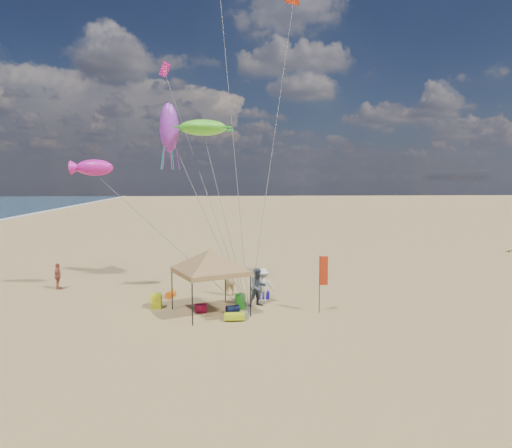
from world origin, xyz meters
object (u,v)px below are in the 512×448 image
Objects in this scene: chair_yellow at (156,301)px; person_near_a at (229,279)px; chair_green at (240,302)px; cooler_red at (201,308)px; cooler_blue at (264,295)px; beach_cart at (235,316)px; canopy_tent at (210,252)px; feather_flag at (323,274)px; person_far_a at (58,276)px; person_near_c at (263,286)px; person_near_b at (258,287)px.

person_near_a is at bearing 31.37° from chair_yellow.
person_near_a is (-0.50, 2.59, 0.56)m from chair_green.
cooler_red is at bearing -21.73° from chair_yellow.
beach_cart is at bearing -113.89° from cooler_blue.
canopy_tent is 7.43× the size of chair_yellow.
feather_flag reaches higher than person_far_a.
chair_yellow is at bearing -0.25° from person_near_c.
canopy_tent reaches higher than chair_yellow.
cooler_red is 3.46m from person_near_a.
person_near_c reaches higher than cooler_blue.
chair_yellow is at bearing 148.64° from beach_cart.
chair_yellow is at bearing 170.69° from feather_flag.
cooler_red is at bearing 18.95° from person_near_c.
cooler_red is 0.30× the size of person_near_c.
cooler_red is 0.60× the size of beach_cart.
canopy_tent is 9.63× the size of cooler_red.
canopy_tent is at bearing -121.57° from person_far_a.
person_near_c is (2.61, 1.55, -2.02)m from canopy_tent.
canopy_tent reaches higher than person_near_b.
chair_green is 1.94m from beach_cart.
person_near_c is at bearing 110.55° from person_near_a.
canopy_tent is 3.21m from beach_cart.
person_near_b is at bearing 22.65° from chair_green.
person_near_b is (0.89, 0.37, 0.60)m from chair_green.
beach_cart is 0.59× the size of person_far_a.
cooler_blue is 0.60× the size of beach_cart.
canopy_tent reaches higher than person_near_c.
cooler_red and cooler_blue have the same top height.
person_near_c is at bearing -108.70° from person_far_a.
cooler_blue is 5.60m from chair_yellow.
person_near_b is 11.95m from person_far_a.
person_near_b reaches higher than cooler_red.
feather_flag is 1.53× the size of person_near_c.
cooler_blue is at bearing 41.28° from canopy_tent.
feather_flag is at bearing -9.31° from chair_yellow.
cooler_blue is 0.36× the size of person_far_a.
person_near_b is at bearing 97.22° from person_near_a.
chair_green is at bearing 14.68° from cooler_red.
chair_yellow is at bearing -165.44° from cooler_blue.
person_near_c is at bearing -99.36° from cooler_blue.
person_near_a is 2.35m from person_near_c.
feather_flag reaches higher than chair_green.
chair_green is 2.70m from person_near_a.
feather_flag is at bearing -13.31° from chair_green.
cooler_red is 0.36× the size of person_far_a.
person_near_c is 12.03m from person_far_a.
canopy_tent is 5.40m from feather_flag.
person_far_a is (-6.15, 4.30, 0.41)m from chair_yellow.
feather_flag is 5.07× the size of cooler_red.
chair_yellow is 4.26m from person_near_a.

